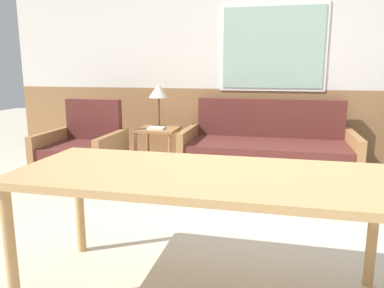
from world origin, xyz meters
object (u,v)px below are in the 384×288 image
Objects in this scene: couch at (267,155)px; table_lamp at (159,92)px; side_table at (158,135)px; dining_table at (203,185)px; armchair at (83,156)px.

table_lamp reaches higher than couch.
couch is at bearing -1.51° from side_table.
table_lamp reaches higher than dining_table.
dining_table is at bearing -66.89° from side_table.
table_lamp is at bearing 174.90° from couch.
table_lamp is (-0.01, 0.09, 0.53)m from side_table.
armchair is at bearing -141.95° from side_table.
dining_table is at bearing -67.39° from table_lamp.
table_lamp is at bearing 36.67° from armchair.
couch is 3.81× the size of side_table.
armchair is 1.72× the size of side_table.
table_lamp is at bearing 96.34° from side_table.
armchair is 1.60× the size of table_lamp.
couch reaches higher than side_table.
table_lamp is 2.90m from dining_table.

